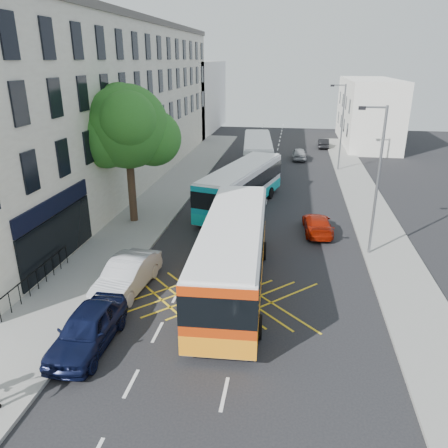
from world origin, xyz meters
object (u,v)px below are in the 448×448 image
at_px(street_tree, 127,128).
at_px(parked_car_blue, 88,329).
at_px(parked_car_silver, 127,275).
at_px(lamp_near, 376,175).
at_px(bus_far, 257,154).
at_px(lamp_far, 341,123).
at_px(distant_car_silver, 299,154).
at_px(distant_car_dark, 323,143).
at_px(red_hatchback, 318,224).
at_px(bus_mid, 242,186).
at_px(bus_near, 233,253).
at_px(distant_car_grey, 263,146).

distance_m(street_tree, parked_car_blue, 14.64).
distance_m(street_tree, parked_car_silver, 10.82).
distance_m(lamp_near, bus_far, 20.56).
height_order(street_tree, bus_far, street_tree).
xyz_separation_m(lamp_far, distant_car_silver, (-3.67, 4.55, -3.97)).
xyz_separation_m(lamp_near, distant_car_silver, (-3.67, 24.55, -3.97)).
height_order(parked_car_silver, distant_car_dark, parked_car_silver).
height_order(red_hatchback, distant_car_silver, distant_car_silver).
height_order(lamp_far, red_hatchback, lamp_far).
xyz_separation_m(lamp_near, bus_mid, (-7.94, 7.19, -2.98)).
distance_m(bus_mid, parked_car_blue, 17.86).
relative_size(parked_car_silver, distant_car_silver, 1.26).
height_order(lamp_near, bus_near, lamp_near).
xyz_separation_m(lamp_far, bus_far, (-7.77, -1.20, -2.94)).
xyz_separation_m(parked_car_blue, parked_car_silver, (-0.10, 4.37, 0.01)).
xyz_separation_m(parked_car_silver, distant_car_grey, (3.96, 34.03, -0.09)).
relative_size(bus_far, parked_car_blue, 2.56).
height_order(street_tree, lamp_near, street_tree).
bearing_deg(bus_near, street_tree, 132.58).
xyz_separation_m(street_tree, parked_car_blue, (3.01, -13.22, -5.53)).
bearing_deg(bus_near, bus_far, 89.50).
distance_m(red_hatchback, distant_car_silver, 21.60).
bearing_deg(distant_car_silver, parked_car_silver, 73.81).
distance_m(lamp_far, distant_car_grey, 11.97).
xyz_separation_m(lamp_near, distant_car_dark, (-0.70, 31.89, -4.04)).
relative_size(lamp_near, bus_near, 0.66).
distance_m(street_tree, red_hatchback, 13.37).
bearing_deg(street_tree, lamp_near, -11.40).
bearing_deg(bus_far, distant_car_silver, 48.89).
bearing_deg(distant_car_grey, red_hatchback, -81.41).
relative_size(street_tree, parked_car_blue, 1.95).
bearing_deg(distant_car_dark, parked_car_blue, 75.90).
bearing_deg(red_hatchback, parked_car_blue, 51.48).
relative_size(lamp_far, bus_near, 0.66).
xyz_separation_m(parked_car_silver, distant_car_dark, (11.10, 37.77, -0.20)).
bearing_deg(lamp_far, bus_far, -171.25).
height_order(bus_near, bus_far, bus_near).
height_order(lamp_far, distant_car_grey, lamp_far).
xyz_separation_m(red_hatchback, distant_car_grey, (-5.22, 25.18, 0.10)).
xyz_separation_m(bus_near, distant_car_dark, (6.22, 36.67, -1.20)).
distance_m(street_tree, bus_near, 11.88).
height_order(lamp_near, distant_car_dark, lamp_near).
bearing_deg(lamp_far, distant_car_dark, 93.35).
bearing_deg(street_tree, bus_mid, 31.96).
height_order(bus_near, bus_mid, bus_near).
bearing_deg(lamp_far, parked_car_silver, -114.50).
relative_size(street_tree, parked_car_silver, 1.86).
height_order(street_tree, distant_car_grey, street_tree).
bearing_deg(lamp_near, street_tree, 168.60).
xyz_separation_m(bus_far, distant_car_grey, (-0.06, 9.35, -0.99)).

